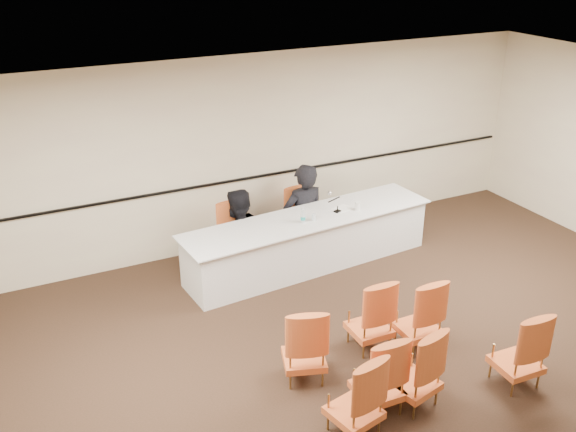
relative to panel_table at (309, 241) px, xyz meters
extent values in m
plane|color=black|center=(-0.45, -2.85, -0.39)|extent=(10.00, 10.00, 0.00)
plane|color=silver|center=(-0.45, -2.85, 2.61)|extent=(10.00, 10.00, 0.00)
cube|color=beige|center=(-0.45, 1.15, 1.11)|extent=(10.00, 0.04, 3.00)
cube|color=black|center=(-0.45, 1.11, 0.71)|extent=(9.80, 0.04, 0.03)
imported|color=black|center=(0.22, 0.59, 0.01)|extent=(0.72, 0.49, 1.94)
imported|color=black|center=(-0.94, 0.50, -0.05)|extent=(1.01, 0.92, 1.70)
cube|color=white|center=(0.59, 0.05, 0.39)|extent=(0.35, 0.30, 0.00)
cylinder|color=silver|center=(0.01, -0.13, 0.44)|extent=(0.07, 0.07, 0.10)
cylinder|color=silver|center=(0.77, -0.08, 0.46)|extent=(0.11, 0.11, 0.14)
camera|label=1|loc=(-4.06, -7.51, 4.24)|focal=40.00mm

